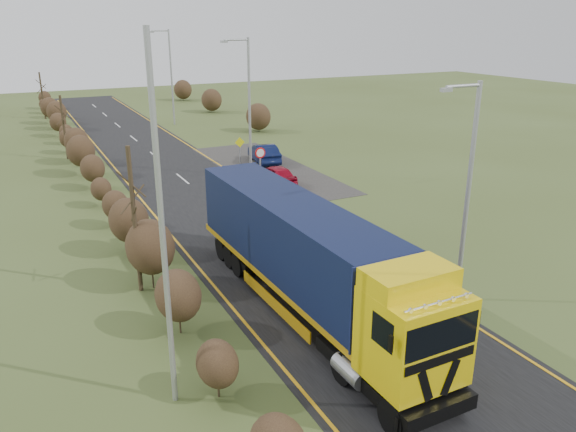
% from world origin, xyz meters
% --- Properties ---
extents(ground, '(160.00, 160.00, 0.00)m').
position_xyz_m(ground, '(0.00, 0.00, 0.00)').
color(ground, '#414F22').
rests_on(ground, ground).
extents(road, '(8.00, 120.00, 0.02)m').
position_xyz_m(road, '(0.00, 10.00, 0.01)').
color(road, black).
rests_on(road, ground).
extents(layby, '(6.00, 18.00, 0.02)m').
position_xyz_m(layby, '(6.50, 20.00, 0.01)').
color(layby, '#2C2A27').
rests_on(layby, ground).
extents(lane_markings, '(7.52, 116.00, 0.01)m').
position_xyz_m(lane_markings, '(0.00, 9.69, 0.03)').
color(lane_markings, gold).
rests_on(lane_markings, road).
extents(hedgerow, '(2.24, 102.04, 6.05)m').
position_xyz_m(hedgerow, '(-6.00, 7.89, 1.62)').
color(hedgerow, '#332016').
rests_on(hedgerow, ground).
extents(lorry, '(2.95, 15.19, 4.23)m').
position_xyz_m(lorry, '(-1.31, -0.69, 2.40)').
color(lorry, black).
rests_on(lorry, ground).
extents(car_red_hatchback, '(1.64, 3.90, 1.32)m').
position_xyz_m(car_red_hatchback, '(5.32, 15.84, 0.66)').
color(car_red_hatchback, maroon).
rests_on(car_red_hatchback, ground).
extents(car_blue_sedan, '(2.18, 4.63, 1.47)m').
position_xyz_m(car_blue_sedan, '(7.12, 21.82, 0.73)').
color(car_blue_sedan, '#091236').
rests_on(car_blue_sedan, ground).
extents(streetlight_near, '(1.82, 0.18, 8.53)m').
position_xyz_m(streetlight_near, '(4.50, -2.42, 4.68)').
color(streetlight_near, '#9DA0A2').
rests_on(streetlight_near, ground).
extents(streetlight_mid, '(2.01, 0.19, 9.49)m').
position_xyz_m(streetlight_mid, '(4.48, 18.53, 5.24)').
color(streetlight_mid, '#9DA0A2').
rests_on(streetlight_mid, ground).
extents(streetlight_far, '(2.06, 0.19, 9.72)m').
position_xyz_m(streetlight_far, '(5.45, 41.77, 5.38)').
color(streetlight_far, '#9DA0A2').
rests_on(streetlight_far, ground).
extents(left_pole, '(0.16, 0.16, 10.41)m').
position_xyz_m(left_pole, '(-7.20, -3.55, 5.21)').
color(left_pole, '#9DA0A2').
rests_on(left_pole, ground).
extents(speed_sign, '(0.73, 0.10, 2.64)m').
position_xyz_m(speed_sign, '(4.20, 15.93, 1.88)').
color(speed_sign, '#9DA0A2').
rests_on(speed_sign, ground).
extents(warning_board, '(0.79, 0.11, 2.08)m').
position_xyz_m(warning_board, '(5.32, 22.36, 1.28)').
color(warning_board, '#9DA0A2').
rests_on(warning_board, ground).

